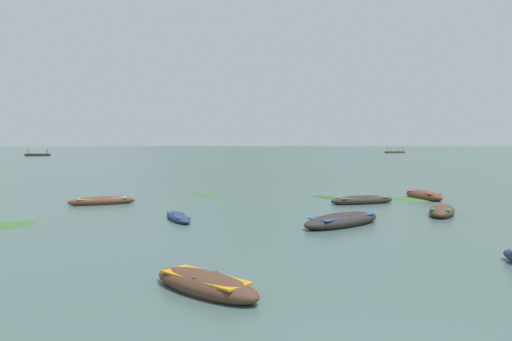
% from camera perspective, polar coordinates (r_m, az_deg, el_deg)
% --- Properties ---
extents(ground_plane, '(6000.00, 6000.00, 0.00)m').
position_cam_1_polar(ground_plane, '(1506.23, -3.26, 3.04)').
color(ground_plane, '#425B56').
extents(mountain_2, '(1209.72, 1209.72, 457.23)m').
position_cam_1_polar(mountain_2, '(1921.13, -0.02, 9.91)').
color(mountain_2, '#4C5B56').
rests_on(mountain_2, ground).
extents(mountain_3, '(1665.47, 1665.47, 598.52)m').
position_cam_1_polar(mountain_3, '(2318.89, 24.77, 10.22)').
color(mountain_3, slate).
rests_on(mountain_3, ground).
extents(rowboat_0, '(2.75, 3.66, 0.65)m').
position_cam_1_polar(rowboat_0, '(25.38, 21.83, -4.60)').
color(rowboat_0, '#4C3323').
rests_on(rowboat_0, ground).
extents(rowboat_1, '(1.90, 3.69, 0.71)m').
position_cam_1_polar(rowboat_1, '(32.28, 19.86, -2.91)').
color(rowboat_1, brown).
rests_on(rowboat_1, ground).
extents(rowboat_4, '(1.84, 3.26, 0.42)m').
position_cam_1_polar(rowboat_4, '(22.27, -9.52, -5.66)').
color(rowboat_4, navy).
rests_on(rowboat_4, ground).
extents(rowboat_5, '(3.15, 3.13, 0.60)m').
position_cam_1_polar(rowboat_5, '(11.56, -6.22, -13.68)').
color(rowboat_5, '#4C3323').
rests_on(rowboat_5, ground).
extents(rowboat_7, '(4.32, 2.16, 0.61)m').
position_cam_1_polar(rowboat_7, '(28.76, 12.88, -3.58)').
color(rowboat_7, '#2D2826').
rests_on(rowboat_7, ground).
extents(rowboat_8, '(3.98, 2.23, 0.59)m').
position_cam_1_polar(rowboat_8, '(29.19, -18.35, -3.58)').
color(rowboat_8, brown).
rests_on(rowboat_8, ground).
extents(rowboat_9, '(4.57, 3.94, 0.68)m').
position_cam_1_polar(rowboat_9, '(20.91, 10.52, -6.03)').
color(rowboat_9, '#2D2826').
rests_on(rowboat_9, ground).
extents(ferry_0, '(7.41, 3.88, 2.54)m').
position_cam_1_polar(ferry_0, '(159.86, -25.18, 1.77)').
color(ferry_0, '#2D2826').
rests_on(ferry_0, ground).
extents(ferry_1, '(8.75, 5.60, 2.54)m').
position_cam_1_polar(ferry_1, '(204.44, 16.64, 2.18)').
color(ferry_1, brown).
rests_on(ferry_1, ground).
extents(weed_patch_1, '(3.34, 3.29, 0.14)m').
position_cam_1_polar(weed_patch_1, '(23.27, -28.38, -5.95)').
color(weed_patch_1, '#38662D').
rests_on(weed_patch_1, ground).
extents(weed_patch_2, '(3.65, 3.62, 0.14)m').
position_cam_1_polar(weed_patch_2, '(31.62, 18.28, -3.40)').
color(weed_patch_2, '#38662D').
rests_on(weed_patch_2, ground).
extents(weed_patch_3, '(2.86, 3.57, 0.14)m').
position_cam_1_polar(weed_patch_3, '(31.38, 9.15, -3.33)').
color(weed_patch_3, '#2D5628').
rests_on(weed_patch_3, ground).
extents(weed_patch_4, '(2.78, 2.92, 0.14)m').
position_cam_1_polar(weed_patch_4, '(33.25, -6.00, -2.95)').
color(weed_patch_4, '#38662D').
rests_on(weed_patch_4, ground).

